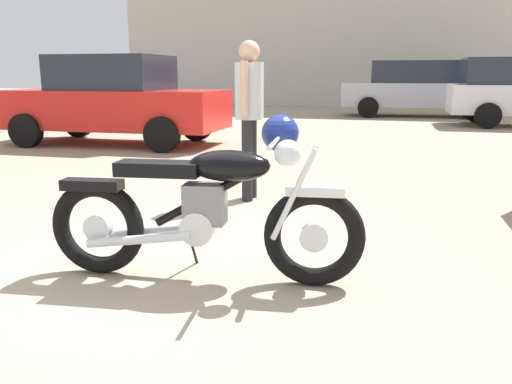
% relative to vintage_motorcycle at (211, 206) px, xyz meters
% --- Properties ---
extents(ground_plane, '(80.00, 80.00, 0.00)m').
position_rel_vintage_motorcycle_xyz_m(ground_plane, '(-0.40, 0.17, -0.49)').
color(ground_plane, gray).
extents(vintage_motorcycle, '(2.08, 0.73, 1.07)m').
position_rel_vintage_motorcycle_xyz_m(vintage_motorcycle, '(0.00, 0.00, 0.00)').
color(vintage_motorcycle, black).
rests_on(vintage_motorcycle, ground_plane).
extents(bystander, '(0.30, 0.46, 1.66)m').
position_rel_vintage_motorcycle_xyz_m(bystander, '(-0.43, 2.24, 0.53)').
color(bystander, black).
rests_on(bystander, ground_plane).
extents(white_estate_far, '(4.27, 2.05, 1.67)m').
position_rel_vintage_motorcycle_xyz_m(white_estate_far, '(-4.28, 5.96, 0.34)').
color(white_estate_far, black).
rests_on(white_estate_far, ground_plane).
extents(dark_sedan_left, '(4.79, 2.16, 1.74)m').
position_rel_vintage_motorcycle_xyz_m(dark_sedan_left, '(1.44, 14.76, 0.45)').
color(dark_sedan_left, black).
rests_on(dark_sedan_left, ground_plane).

